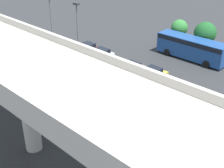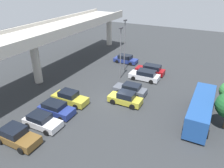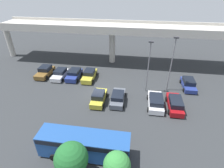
{
  "view_description": "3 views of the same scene",
  "coord_description": "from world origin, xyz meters",
  "px_view_note": "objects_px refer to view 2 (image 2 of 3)",
  "views": [
    {
      "loc": [
        -17.55,
        22.75,
        15.47
      ],
      "look_at": [
        0.9,
        3.63,
        1.66
      ],
      "focal_mm": 50.0,
      "sensor_mm": 36.0,
      "label": 1
    },
    {
      "loc": [
        -22.34,
        -11.18,
        14.96
      ],
      "look_at": [
        1.73,
        1.15,
        1.59
      ],
      "focal_mm": 35.0,
      "sensor_mm": 36.0,
      "label": 2
    },
    {
      "loc": [
        5.3,
        -21.83,
        15.62
      ],
      "look_at": [
        1.82,
        0.99,
        1.68
      ],
      "focal_mm": 28.0,
      "sensor_mm": 36.0,
      "label": 3
    }
  ],
  "objects_px": {
    "parked_car_2": "(56,109)",
    "lamp_post_mid_lot": "(121,50)",
    "parked_car_0": "(17,136)",
    "parked_car_6": "(145,75)",
    "parked_car_1": "(42,121)",
    "parked_car_5": "(130,89)",
    "parked_car_3": "(70,98)",
    "shuttle_bus": "(201,108)",
    "parked_car_8": "(126,59)",
    "lamp_post_near_aisle": "(125,42)",
    "parked_car_4": "(125,98)",
    "parked_car_7": "(151,70)"
  },
  "relations": [
    {
      "from": "parked_car_2",
      "to": "lamp_post_mid_lot",
      "type": "relative_size",
      "value": 0.53
    },
    {
      "from": "parked_car_0",
      "to": "parked_car_6",
      "type": "relative_size",
      "value": 0.99
    },
    {
      "from": "parked_car_1",
      "to": "parked_car_5",
      "type": "relative_size",
      "value": 0.94
    },
    {
      "from": "parked_car_0",
      "to": "parked_car_1",
      "type": "bearing_deg",
      "value": 83.03
    },
    {
      "from": "parked_car_3",
      "to": "lamp_post_mid_lot",
      "type": "bearing_deg",
      "value": 75.62
    },
    {
      "from": "parked_car_2",
      "to": "shuttle_bus",
      "type": "distance_m",
      "value": 16.83
    },
    {
      "from": "parked_car_2",
      "to": "parked_car_3",
      "type": "distance_m",
      "value": 2.83
    },
    {
      "from": "parked_car_3",
      "to": "parked_car_6",
      "type": "relative_size",
      "value": 1.02
    },
    {
      "from": "parked_car_5",
      "to": "parked_car_8",
      "type": "relative_size",
      "value": 1.02
    },
    {
      "from": "parked_car_2",
      "to": "lamp_post_near_aisle",
      "type": "height_order",
      "value": "lamp_post_near_aisle"
    },
    {
      "from": "parked_car_4",
      "to": "lamp_post_near_aisle",
      "type": "bearing_deg",
      "value": -64.78
    },
    {
      "from": "parked_car_2",
      "to": "parked_car_4",
      "type": "relative_size",
      "value": 0.99
    },
    {
      "from": "parked_car_5",
      "to": "parked_car_1",
      "type": "bearing_deg",
      "value": 63.13
    },
    {
      "from": "parked_car_3",
      "to": "parked_car_5",
      "type": "bearing_deg",
      "value": 44.14
    },
    {
      "from": "parked_car_4",
      "to": "parked_car_0",
      "type": "bearing_deg",
      "value": 60.57
    },
    {
      "from": "parked_car_1",
      "to": "parked_car_8",
      "type": "height_order",
      "value": "parked_car_8"
    },
    {
      "from": "parked_car_5",
      "to": "parked_car_4",
      "type": "bearing_deg",
      "value": 99.47
    },
    {
      "from": "shuttle_bus",
      "to": "lamp_post_mid_lot",
      "type": "relative_size",
      "value": 1.1
    },
    {
      "from": "parked_car_7",
      "to": "shuttle_bus",
      "type": "relative_size",
      "value": 0.53
    },
    {
      "from": "parked_car_1",
      "to": "parked_car_3",
      "type": "distance_m",
      "value": 5.47
    },
    {
      "from": "parked_car_6",
      "to": "lamp_post_mid_lot",
      "type": "height_order",
      "value": "lamp_post_mid_lot"
    },
    {
      "from": "parked_car_0",
      "to": "parked_car_7",
      "type": "bearing_deg",
      "value": 73.95
    },
    {
      "from": "parked_car_2",
      "to": "parked_car_4",
      "type": "bearing_deg",
      "value": 42.86
    },
    {
      "from": "parked_car_3",
      "to": "lamp_post_near_aisle",
      "type": "distance_m",
      "value": 14.19
    },
    {
      "from": "parked_car_5",
      "to": "lamp_post_mid_lot",
      "type": "relative_size",
      "value": 0.56
    },
    {
      "from": "parked_car_6",
      "to": "parked_car_8",
      "type": "height_order",
      "value": "parked_car_6"
    },
    {
      "from": "parked_car_6",
      "to": "shuttle_bus",
      "type": "height_order",
      "value": "shuttle_bus"
    },
    {
      "from": "parked_car_1",
      "to": "parked_car_5",
      "type": "height_order",
      "value": "parked_car_5"
    },
    {
      "from": "parked_car_2",
      "to": "parked_car_6",
      "type": "relative_size",
      "value": 0.91
    },
    {
      "from": "parked_car_2",
      "to": "parked_car_1",
      "type": "bearing_deg",
      "value": -85.29
    },
    {
      "from": "parked_car_0",
      "to": "parked_car_7",
      "type": "distance_m",
      "value": 23.39
    },
    {
      "from": "parked_car_4",
      "to": "parked_car_7",
      "type": "distance_m",
      "value": 10.79
    },
    {
      "from": "shuttle_bus",
      "to": "parked_car_5",
      "type": "bearing_deg",
      "value": 76.84
    },
    {
      "from": "parked_car_1",
      "to": "lamp_post_near_aisle",
      "type": "distance_m",
      "value": 19.42
    },
    {
      "from": "parked_car_8",
      "to": "shuttle_bus",
      "type": "bearing_deg",
      "value": -41.22
    },
    {
      "from": "parked_car_2",
      "to": "parked_car_7",
      "type": "relative_size",
      "value": 0.9
    },
    {
      "from": "parked_car_4",
      "to": "parked_car_7",
      "type": "bearing_deg",
      "value": -89.32
    },
    {
      "from": "parked_car_6",
      "to": "parked_car_8",
      "type": "xyz_separation_m",
      "value": [
        5.68,
        5.91,
        -0.06
      ]
    },
    {
      "from": "shuttle_bus",
      "to": "lamp_post_near_aisle",
      "type": "xyz_separation_m",
      "value": [
        9.73,
        13.9,
        3.44
      ]
    },
    {
      "from": "parked_car_2",
      "to": "shuttle_bus",
      "type": "bearing_deg",
      "value": 22.78
    },
    {
      "from": "parked_car_0",
      "to": "lamp_post_mid_lot",
      "type": "xyz_separation_m",
      "value": [
        18.55,
        -2.61,
        4.03
      ]
    },
    {
      "from": "parked_car_4",
      "to": "parked_car_5",
      "type": "bearing_deg",
      "value": -80.53
    },
    {
      "from": "parked_car_5",
      "to": "parked_car_7",
      "type": "distance_m",
      "value": 8.03
    },
    {
      "from": "parked_car_0",
      "to": "lamp_post_near_aisle",
      "type": "height_order",
      "value": "lamp_post_near_aisle"
    },
    {
      "from": "parked_car_4",
      "to": "parked_car_5",
      "type": "relative_size",
      "value": 0.95
    },
    {
      "from": "parked_car_1",
      "to": "lamp_post_near_aisle",
      "type": "relative_size",
      "value": 0.49
    },
    {
      "from": "lamp_post_near_aisle",
      "to": "parked_car_7",
      "type": "bearing_deg",
      "value": -83.7
    },
    {
      "from": "parked_car_2",
      "to": "parked_car_4",
      "type": "xyz_separation_m",
      "value": [
        5.97,
        -6.44,
        0.05
      ]
    },
    {
      "from": "parked_car_3",
      "to": "parked_car_2",
      "type": "bearing_deg",
      "value": -87.65
    },
    {
      "from": "parked_car_3",
      "to": "parked_car_5",
      "type": "distance_m",
      "value": 8.49
    }
  ]
}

